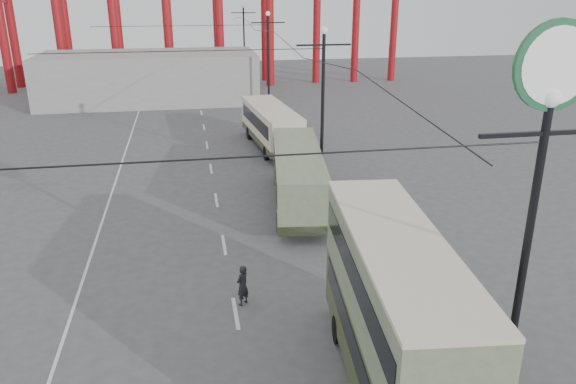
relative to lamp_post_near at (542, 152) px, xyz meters
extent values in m
plane|color=#4B4B4E|center=(-5.60, 3.00, -7.86)|extent=(160.00, 160.00, 0.00)
cube|color=silver|center=(-6.60, 22.00, -7.86)|extent=(0.15, 82.00, 0.01)
cube|color=silver|center=(-0.20, 23.00, -7.86)|extent=(0.12, 120.00, 0.01)
cube|color=silver|center=(-12.60, 23.00, -7.86)|extent=(0.12, 120.00, 0.01)
cylinder|color=black|center=(0.00, 0.00, -3.36)|extent=(0.20, 0.20, 9.00)
cube|color=black|center=(0.00, 0.00, 0.44)|extent=(3.20, 0.10, 0.10)
sphere|color=white|center=(0.00, 0.00, 1.24)|extent=(0.44, 0.44, 0.44)
cylinder|color=#1F5C38|center=(0.00, 0.00, 1.94)|extent=(2.00, 0.12, 2.00)
cylinder|color=white|center=(0.00, 0.00, 1.94)|extent=(1.70, 0.16, 1.70)
cylinder|color=black|center=(0.00, 21.00, -3.36)|extent=(0.20, 0.20, 9.00)
cylinder|color=black|center=(0.00, 21.00, -7.61)|extent=(0.44, 0.44, 0.50)
cube|color=black|center=(0.00, 21.00, 0.44)|extent=(3.20, 0.10, 0.10)
sphere|color=white|center=(0.00, 21.00, 1.24)|extent=(0.44, 0.44, 0.44)
cylinder|color=black|center=(0.00, 43.00, -3.36)|extent=(0.20, 0.20, 9.00)
cylinder|color=black|center=(0.00, 43.00, -7.61)|extent=(0.44, 0.44, 0.50)
cube|color=black|center=(0.00, 43.00, 0.44)|extent=(3.20, 0.10, 0.10)
sphere|color=white|center=(0.00, 43.00, 1.24)|extent=(0.44, 0.44, 0.44)
cylinder|color=black|center=(0.00, 65.00, -3.36)|extent=(0.20, 0.20, 9.00)
cylinder|color=black|center=(0.00, 65.00, -7.61)|extent=(0.44, 0.44, 0.50)
cube|color=black|center=(0.00, 65.00, 0.44)|extent=(3.20, 0.10, 0.10)
sphere|color=white|center=(0.00, 65.00, 1.24)|extent=(0.44, 0.44, 0.44)
cylinder|color=maroon|center=(-27.60, 62.00, 1.14)|extent=(1.00, 1.00, 18.00)
cylinder|color=maroon|center=(18.40, 59.00, -0.86)|extent=(0.90, 0.90, 14.00)
cube|color=gray|center=(-11.60, 50.00, -5.36)|extent=(22.00, 10.00, 5.00)
cube|color=#313B20|center=(-2.54, 1.86, -6.29)|extent=(3.32, 9.69, 2.09)
cube|color=black|center=(-2.54, 1.86, -5.87)|extent=(3.17, 7.80, 0.85)
cube|color=#657757|center=(-2.54, 1.86, -5.11)|extent=(3.34, 9.69, 0.28)
cube|color=#657757|center=(-2.54, 1.86, -3.92)|extent=(3.32, 9.69, 2.09)
cube|color=black|center=(-2.54, 1.86, -3.82)|extent=(3.30, 9.13, 0.81)
cube|color=beige|center=(-2.54, 1.86, -2.82)|extent=(3.34, 9.69, 0.11)
cylinder|color=black|center=(-3.34, 4.61, -7.39)|extent=(0.36, 0.97, 0.95)
cylinder|color=black|center=(-1.20, 4.39, -7.39)|extent=(0.36, 0.97, 0.95)
cube|color=#657757|center=(-2.17, 17.48, -6.13)|extent=(3.96, 11.14, 2.38)
cube|color=black|center=(-2.17, 17.48, -5.73)|extent=(3.84, 9.97, 0.94)
cube|color=#313B20|center=(-2.17, 17.48, -7.07)|extent=(3.99, 11.14, 0.50)
cube|color=#657757|center=(-2.17, 17.48, -4.86)|extent=(3.98, 11.14, 0.16)
cylinder|color=black|center=(-2.86, 20.68, -7.37)|extent=(0.41, 1.02, 0.99)
cylinder|color=black|center=(-0.64, 20.37, -7.37)|extent=(0.41, 1.02, 0.99)
cylinder|color=black|center=(-3.76, 14.20, -7.37)|extent=(0.41, 1.02, 0.99)
cylinder|color=black|center=(-1.54, 13.89, -7.37)|extent=(0.41, 1.02, 0.99)
cube|color=beige|center=(-1.82, 29.55, -6.12)|extent=(3.35, 10.10, 2.38)
cube|color=black|center=(-1.82, 29.55, -5.73)|extent=(3.29, 8.92, 0.94)
cube|color=#313B20|center=(-1.82, 29.55, -7.07)|extent=(3.38, 10.11, 0.50)
cube|color=beige|center=(-1.82, 29.55, -4.85)|extent=(3.37, 10.10, 0.16)
cylinder|color=black|center=(-3.17, 32.02, -7.37)|extent=(0.36, 1.01, 0.99)
cylinder|color=black|center=(-0.93, 32.22, -7.37)|extent=(0.36, 1.01, 0.99)
cylinder|color=black|center=(-2.67, 26.49, -7.37)|extent=(0.36, 1.01, 0.99)
cylinder|color=black|center=(-0.44, 26.69, -7.37)|extent=(0.36, 1.01, 0.99)
imported|color=black|center=(-6.26, 7.61, -7.05)|extent=(0.69, 0.69, 1.61)
camera|label=1|loc=(-7.90, -11.08, 3.53)|focal=35.00mm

